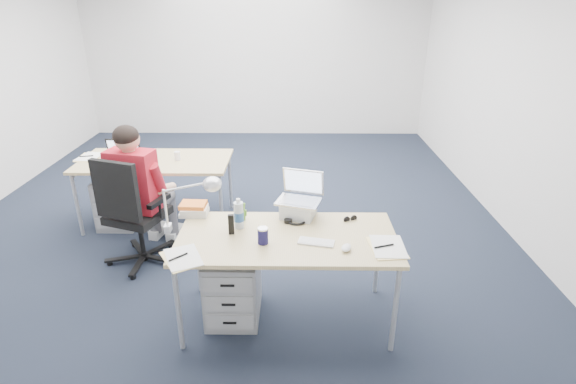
{
  "coord_description": "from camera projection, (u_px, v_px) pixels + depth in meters",
  "views": [
    {
      "loc": [
        0.68,
        -4.69,
        2.32
      ],
      "look_at": [
        0.63,
        -1.28,
        0.85
      ],
      "focal_mm": 28.0,
      "sensor_mm": 36.0,
      "label": 1
    }
  ],
  "objects": [
    {
      "name": "headphones",
      "position": [
        297.0,
        220.0,
        3.48
      ],
      "size": [
        0.23,
        0.2,
        0.03
      ],
      "primitive_type": null,
      "rotation": [
        0.0,
        0.0,
        0.26
      ],
      "color": "black",
      "rests_on": "desk_near"
    },
    {
      "name": "bear_figurine",
      "position": [
        242.0,
        211.0,
        3.49
      ],
      "size": [
        0.08,
        0.06,
        0.14
      ],
      "primitive_type": null,
      "rotation": [
        0.0,
        0.0,
        0.09
      ],
      "color": "#397D21",
      "rests_on": "desk_near"
    },
    {
      "name": "book_stack",
      "position": [
        194.0,
        209.0,
        3.58
      ],
      "size": [
        0.25,
        0.21,
        0.1
      ],
      "primitive_type": "cube",
      "rotation": [
        0.0,
        0.0,
        0.27
      ],
      "color": "silver",
      "rests_on": "desk_near"
    },
    {
      "name": "wireless_keyboard",
      "position": [
        316.0,
        242.0,
        3.18
      ],
      "size": [
        0.27,
        0.16,
        0.01
      ],
      "primitive_type": "cube",
      "rotation": [
        0.0,
        0.0,
        -0.22
      ],
      "color": "white",
      "rests_on": "desk_near"
    },
    {
      "name": "can_koozie",
      "position": [
        263.0,
        236.0,
        3.15
      ],
      "size": [
        0.09,
        0.09,
        0.12
      ],
      "primitive_type": "cylinder",
      "rotation": [
        0.0,
        0.0,
        0.22
      ],
      "color": "#171440",
      "rests_on": "desk_near"
    },
    {
      "name": "papers_left",
      "position": [
        181.0,
        258.0,
        2.98
      ],
      "size": [
        0.33,
        0.37,
        0.01
      ],
      "primitive_type": "cube",
      "rotation": [
        0.0,
        0.0,
        0.48
      ],
      "color": "#FBE191",
      "rests_on": "desk_near"
    },
    {
      "name": "sunglasses",
      "position": [
        350.0,
        219.0,
        3.5
      ],
      "size": [
        0.13,
        0.1,
        0.03
      ],
      "primitive_type": null,
      "rotation": [
        0.0,
        0.0,
        0.41
      ],
      "color": "black",
      "rests_on": "desk_near"
    },
    {
      "name": "silver_laptop",
      "position": [
        299.0,
        196.0,
        3.5
      ],
      "size": [
        0.39,
        0.35,
        0.35
      ],
      "primitive_type": null,
      "rotation": [
        0.0,
        0.0,
        -0.29
      ],
      "color": "silver",
      "rests_on": "desk_near"
    },
    {
      "name": "far_cup",
      "position": [
        177.0,
        156.0,
        4.8
      ],
      "size": [
        0.07,
        0.07,
        0.09
      ],
      "primitive_type": "cylinder",
      "rotation": [
        0.0,
        0.0,
        0.1
      ],
      "color": "white",
      "rests_on": "desk_far"
    },
    {
      "name": "desk_lamp",
      "position": [
        184.0,
        204.0,
        3.25
      ],
      "size": [
        0.43,
        0.27,
        0.45
      ],
      "primitive_type": null,
      "rotation": [
        0.0,
        0.0,
        0.35
      ],
      "color": "silver",
      "rests_on": "desk_near"
    },
    {
      "name": "papers_right",
      "position": [
        387.0,
        247.0,
        3.11
      ],
      "size": [
        0.23,
        0.32,
        0.01
      ],
      "primitive_type": "cube",
      "rotation": [
        0.0,
        0.0,
        0.03
      ],
      "color": "#FBE191",
      "rests_on": "desk_near"
    },
    {
      "name": "dark_laptop",
      "position": [
        119.0,
        153.0,
        4.64
      ],
      "size": [
        0.37,
        0.36,
        0.26
      ],
      "primitive_type": null,
      "rotation": [
        0.0,
        0.0,
        -0.04
      ],
      "color": "black",
      "rests_on": "desk_far"
    },
    {
      "name": "drawer_pedestal_far",
      "position": [
        119.0,
        201.0,
        4.95
      ],
      "size": [
        0.4,
        0.5,
        0.55
      ],
      "primitive_type": "cube",
      "color": "gray",
      "rests_on": "ground"
    },
    {
      "name": "office_chair",
      "position": [
        138.0,
        233.0,
        4.19
      ],
      "size": [
        0.87,
        0.87,
        1.08
      ],
      "rotation": [
        0.0,
        0.0,
        -0.33
      ],
      "color": "black",
      "rests_on": "ground"
    },
    {
      "name": "floor",
      "position": [
        235.0,
        215.0,
        5.23
      ],
      "size": [
        7.0,
        7.0,
        0.0
      ],
      "primitive_type": "plane",
      "color": "black",
      "rests_on": "ground"
    },
    {
      "name": "cordless_phone",
      "position": [
        231.0,
        224.0,
        3.27
      ],
      "size": [
        0.04,
        0.03,
        0.16
      ],
      "primitive_type": "cube",
      "rotation": [
        0.0,
        0.0,
        0.08
      ],
      "color": "black",
      "rests_on": "desk_near"
    },
    {
      "name": "desk_far",
      "position": [
        155.0,
        164.0,
        4.84
      ],
      "size": [
        1.6,
        0.8,
        0.73
      ],
      "color": "tan",
      "rests_on": "ground"
    },
    {
      "name": "drawer_pedestal_near",
      "position": [
        233.0,
        285.0,
        3.49
      ],
      "size": [
        0.4,
        0.5,
        0.55
      ],
      "primitive_type": "cube",
      "color": "gray",
      "rests_on": "ground"
    },
    {
      "name": "room",
      "position": [
        227.0,
        64.0,
        4.56
      ],
      "size": [
        6.02,
        7.02,
        2.8
      ],
      "color": "silver",
      "rests_on": "ground"
    },
    {
      "name": "computer_mouse",
      "position": [
        346.0,
        248.0,
        3.08
      ],
      "size": [
        0.1,
        0.12,
        0.04
      ],
      "primitive_type": "ellipsoid",
      "rotation": [
        0.0,
        0.0,
        -0.34
      ],
      "color": "white",
      "rests_on": "desk_near"
    },
    {
      "name": "far_papers",
      "position": [
        88.0,
        157.0,
        4.89
      ],
      "size": [
        0.23,
        0.32,
        0.01
      ],
      "primitive_type": "cube",
      "rotation": [
        0.0,
        0.0,
        -0.07
      ],
      "color": "white",
      "rests_on": "desk_far"
    },
    {
      "name": "seated_person",
      "position": [
        143.0,
        191.0,
        4.22
      ],
      "size": [
        0.5,
        0.78,
        1.32
      ],
      "rotation": [
        0.0,
        0.0,
        -0.22
      ],
      "color": "#B31927",
      "rests_on": "ground"
    },
    {
      "name": "water_bottle",
      "position": [
        239.0,
        213.0,
        3.35
      ],
      "size": [
        0.1,
        0.1,
        0.24
      ],
      "primitive_type": "cylinder",
      "rotation": [
        0.0,
        0.0,
        -0.36
      ],
      "color": "silver",
      "rests_on": "desk_near"
    },
    {
      "name": "desk_near",
      "position": [
        287.0,
        242.0,
        3.29
      ],
      "size": [
        1.6,
        0.8,
        0.73
      ],
      "color": "tan",
      "rests_on": "ground"
    }
  ]
}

